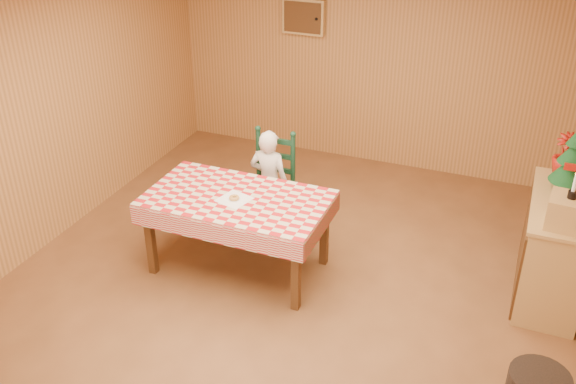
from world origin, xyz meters
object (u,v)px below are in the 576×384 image
object	(u,v)px
ladder_chair	(271,185)
crate	(568,212)
christmas_tree	(573,160)
dining_table	(237,205)
seated_child	(269,182)
shelf_unit	(554,248)

from	to	relation	value
ladder_chair	crate	size ratio (longest dim) A/B	3.60
ladder_chair	christmas_tree	world-z (taller)	christmas_tree
crate	dining_table	bearing A→B (deg)	-173.93
seated_child	crate	xyz separation A→B (m)	(2.73, -0.44, 0.49)
seated_child	dining_table	bearing A→B (deg)	90.00
seated_child	shelf_unit	xyz separation A→B (m)	(2.72, -0.04, -0.10)
shelf_unit	ladder_chair	bearing A→B (deg)	177.96
seated_child	shelf_unit	bearing A→B (deg)	179.16
ladder_chair	crate	bearing A→B (deg)	-10.31
shelf_unit	christmas_tree	size ratio (longest dim) A/B	2.00
dining_table	seated_child	xyz separation A→B (m)	(-0.00, 0.73, -0.13)
seated_child	shelf_unit	world-z (taller)	seated_child
ladder_chair	crate	world-z (taller)	crate
dining_table	christmas_tree	size ratio (longest dim) A/B	2.67
ladder_chair	crate	xyz separation A→B (m)	(2.73, -0.50, 0.55)
crate	seated_child	bearing A→B (deg)	170.85
dining_table	seated_child	size ratio (longest dim) A/B	1.47
seated_child	christmas_tree	bearing A→B (deg)	-175.60
dining_table	christmas_tree	distance (m)	2.93
dining_table	ladder_chair	distance (m)	0.81
christmas_tree	dining_table	bearing A→B (deg)	-161.00
ladder_chair	shelf_unit	xyz separation A→B (m)	(2.72, -0.10, -0.04)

